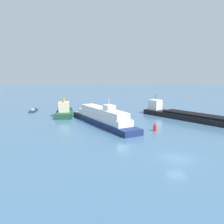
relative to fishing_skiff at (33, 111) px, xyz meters
name	(u,v)px	position (x,y,z in m)	size (l,w,h in m)	color
ground_plane	(177,158)	(27.52, -45.14, -0.21)	(400.00, 400.00, 0.00)	#3D607F
fishing_skiff	(33,111)	(0.00, 0.00, 0.00)	(1.94, 6.28, 0.88)	navy
white_riverboat	(102,117)	(19.31, -21.51, 1.44)	(13.70, 25.46, 6.31)	navy
cargo_barge	(200,118)	(43.33, -21.45, 0.74)	(22.39, 31.66, 5.86)	black
tugboat	(64,112)	(9.98, -10.09, 1.12)	(4.29, 9.75, 5.18)	#19472D
channel_buoy_red	(155,127)	(29.44, -29.28, 0.60)	(0.70, 0.70, 1.90)	red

